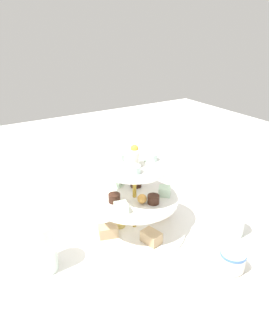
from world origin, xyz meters
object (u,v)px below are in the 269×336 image
(butter_knife_right, at_px, (160,326))
(water_glass_tall_right, at_px, (41,247))
(water_glass_short_left, at_px, (232,222))
(tiered_serving_stand, at_px, (134,205))
(teacup_with_saucer, at_px, (232,262))
(butter_knife_left, at_px, (69,191))

(butter_knife_right, bearing_deg, water_glass_tall_right, 142.75)
(water_glass_tall_right, relative_size, water_glass_short_left, 1.64)
(butter_knife_right, bearing_deg, tiered_serving_stand, 92.58)
(water_glass_short_left, distance_m, teacup_with_saucer, 0.14)
(teacup_with_saucer, relative_size, butter_knife_left, 0.53)
(tiered_serving_stand, bearing_deg, butter_knife_right, 67.12)
(teacup_with_saucer, bearing_deg, tiered_serving_stand, -67.00)
(tiered_serving_stand, relative_size, butter_knife_right, 1.63)
(tiered_serving_stand, height_order, teacup_with_saucer, tiered_serving_stand)
(teacup_with_saucer, distance_m, butter_knife_right, 0.23)
(water_glass_tall_right, bearing_deg, butter_knife_right, 117.29)
(butter_knife_left, bearing_deg, water_glass_short_left, 107.88)
(water_glass_tall_right, xyz_separation_m, butter_knife_left, (-0.18, -0.32, -0.06))
(water_glass_short_left, bearing_deg, butter_knife_left, -58.01)
(water_glass_tall_right, relative_size, butter_knife_left, 0.72)
(tiered_serving_stand, xyz_separation_m, water_glass_short_left, (-0.21, 0.15, -0.04))
(butter_knife_right, bearing_deg, water_glass_short_left, 47.28)
(teacup_with_saucer, bearing_deg, water_glass_tall_right, -32.57)
(tiered_serving_stand, height_order, butter_knife_left, tiered_serving_stand)
(tiered_serving_stand, distance_m, water_glass_tall_right, 0.26)
(water_glass_short_left, relative_size, butter_knife_left, 0.44)
(water_glass_short_left, distance_m, butter_knife_right, 0.35)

